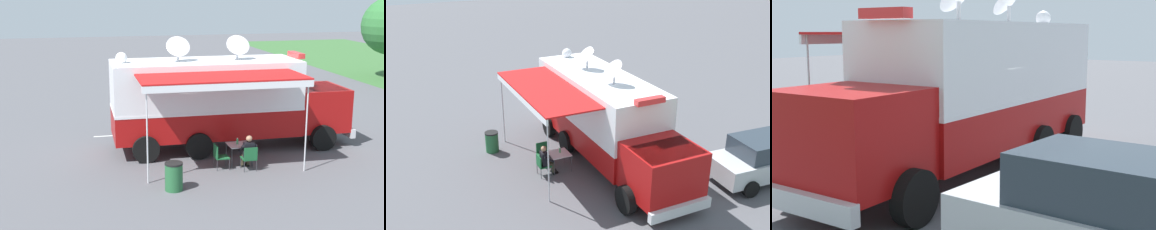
# 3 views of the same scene
# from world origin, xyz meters

# --- Properties ---
(ground_plane) EXTENTS (100.00, 100.00, 0.00)m
(ground_plane) POSITION_xyz_m (0.00, 0.00, 0.00)
(ground_plane) COLOR #515156
(lot_stripe) EXTENTS (0.17, 4.80, 0.01)m
(lot_stripe) POSITION_xyz_m (-2.61, -1.85, 0.00)
(lot_stripe) COLOR silver
(lot_stripe) RESTS_ON ground
(command_truck) EXTENTS (4.91, 9.52, 4.53)m
(command_truck) POSITION_xyz_m (0.04, 0.75, 1.95)
(command_truck) COLOR #9E0F0F
(command_truck) RESTS_ON ground
(folding_table) EXTENTS (0.81, 0.81, 0.73)m
(folding_table) POSITION_xyz_m (2.13, 0.72, 0.67)
(folding_table) COLOR silver
(folding_table) RESTS_ON ground
(water_bottle) EXTENTS (0.07, 0.07, 0.22)m
(water_bottle) POSITION_xyz_m (2.07, 0.67, 0.83)
(water_bottle) COLOR #3F9959
(water_bottle) RESTS_ON folding_table
(folding_chair_at_table) EXTENTS (0.49, 0.49, 0.87)m
(folding_chair_at_table) POSITION_xyz_m (2.93, 0.84, 0.51)
(folding_chair_at_table) COLOR #19562D
(folding_chair_at_table) RESTS_ON ground
(folding_chair_beside_table) EXTENTS (0.49, 0.49, 0.87)m
(folding_chair_beside_table) POSITION_xyz_m (2.49, -0.13, 0.51)
(folding_chair_beside_table) COLOR #19562D
(folding_chair_beside_table) RESTS_ON ground
(seated_responder) EXTENTS (0.66, 0.55, 1.25)m
(seated_responder) POSITION_xyz_m (2.74, 0.84, 0.65)
(seated_responder) COLOR black
(seated_responder) RESTS_ON ground
(trash_bin) EXTENTS (0.57, 0.57, 0.91)m
(trash_bin) POSITION_xyz_m (4.10, -2.06, 0.46)
(trash_bin) COLOR #235B33
(trash_bin) RESTS_ON ground
(car_behind_truck) EXTENTS (4.32, 2.26, 1.76)m
(car_behind_truck) POSITION_xyz_m (-4.60, 4.77, 0.88)
(car_behind_truck) COLOR #B2B5BA
(car_behind_truck) RESTS_ON ground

